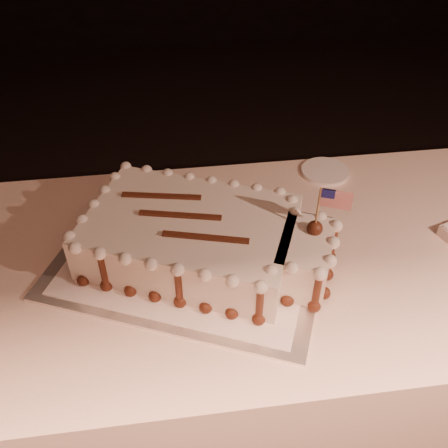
{
  "coord_description": "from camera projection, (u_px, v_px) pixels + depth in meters",
  "views": [
    {
      "loc": [
        -0.44,
        -0.26,
        1.61
      ],
      "look_at": [
        -0.32,
        0.61,
        0.85
      ],
      "focal_mm": 40.0,
      "sensor_mm": 36.0,
      "label": 1
    }
  ],
  "objects": [
    {
      "name": "sheet_cake",
      "position": [
        204.0,
        239.0,
        1.17
      ],
      "size": [
        0.63,
        0.49,
        0.24
      ],
      "color": "silver",
      "rests_on": "doily"
    },
    {
      "name": "banquet_table",
      "position": [
        331.0,
        337.0,
        1.5
      ],
      "size": [
        2.4,
        0.8,
        0.75
      ],
      "primitive_type": "cube",
      "color": "beige",
      "rests_on": "ground"
    },
    {
      "name": "doily",
      "position": [
        192.0,
        254.0,
        1.22
      ],
      "size": [
        0.69,
        0.62,
        0.0
      ],
      "primitive_type": "cube",
      "rotation": [
        0.0,
        0.0,
        -0.41
      ],
      "color": "white",
      "rests_on": "cake_board"
    },
    {
      "name": "side_plate",
      "position": [
        325.0,
        171.0,
        1.49
      ],
      "size": [
        0.14,
        0.14,
        0.01
      ],
      "primitive_type": "cylinder",
      "color": "white",
      "rests_on": "banquet_table"
    },
    {
      "name": "cake_board",
      "position": [
        192.0,
        255.0,
        1.22
      ],
      "size": [
        0.77,
        0.69,
        0.01
      ],
      "primitive_type": "cube",
      "rotation": [
        0.0,
        0.0,
        -0.41
      ],
      "color": "silver",
      "rests_on": "banquet_table"
    }
  ]
}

